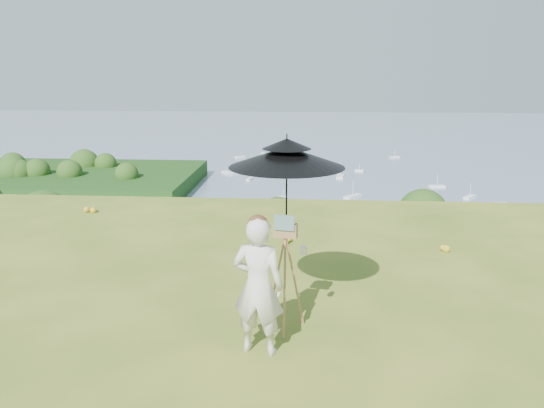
# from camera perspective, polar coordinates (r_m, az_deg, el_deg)

# --- Properties ---
(ground) EXTENTS (14.00, 14.00, 0.00)m
(ground) POSITION_cam_1_polar(r_m,az_deg,el_deg) (6.33, -6.72, -14.72)
(ground) COLOR #48661D
(ground) RESTS_ON ground
(shoreline_tier) EXTENTS (170.00, 28.00, 8.00)m
(shoreline_tier) POSITION_cam_1_polar(r_m,az_deg,el_deg) (89.42, 2.91, -11.49)
(shoreline_tier) COLOR #6B6755
(shoreline_tier) RESTS_ON bay_water
(bay_water) EXTENTS (700.00, 700.00, 0.00)m
(bay_water) POSITION_cam_1_polar(r_m,az_deg,el_deg) (248.21, 3.67, 5.82)
(bay_water) COLOR gray
(bay_water) RESTS_ON ground
(peninsula) EXTENTS (90.00, 60.00, 12.00)m
(peninsula) POSITION_cam_1_polar(r_m,az_deg,el_deg) (180.43, -21.11, 3.23)
(peninsula) COLOR #18390F
(peninsula) RESTS_ON bay_water
(slope_trees) EXTENTS (110.00, 50.00, 6.00)m
(slope_trees) POSITION_cam_1_polar(r_m,az_deg,el_deg) (44.29, 2.22, -9.65)
(slope_trees) COLOR #264815
(slope_trees) RESTS_ON forest_slope
(harbor_town) EXTENTS (110.00, 22.00, 5.00)m
(harbor_town) POSITION_cam_1_polar(r_m,az_deg,el_deg) (86.78, 2.96, -7.63)
(harbor_town) COLOR silver
(harbor_town) RESTS_ON shoreline_tier
(moored_boats) EXTENTS (140.00, 140.00, 0.70)m
(moored_boats) POSITION_cam_1_polar(r_m,az_deg,el_deg) (170.97, -0.71, 2.03)
(moored_boats) COLOR white
(moored_boats) RESTS_ON bay_water
(wildflowers) EXTENTS (10.00, 10.50, 0.12)m
(wildflowers) POSITION_cam_1_polar(r_m,az_deg,el_deg) (6.52, -6.33, -13.20)
(wildflowers) COLOR gold
(wildflowers) RESTS_ON ground
(painter) EXTENTS (0.63, 0.48, 1.56)m
(painter) POSITION_cam_1_polar(r_m,az_deg,el_deg) (5.80, -1.49, -8.82)
(painter) COLOR white
(painter) RESTS_ON ground
(field_easel) EXTENTS (0.65, 0.65, 1.45)m
(field_easel) POSITION_cam_1_polar(r_m,az_deg,el_deg) (6.32, 1.43, -7.40)
(field_easel) COLOR #9E7142
(field_easel) RESTS_ON ground
(sun_umbrella) EXTENTS (1.68, 1.68, 1.17)m
(sun_umbrella) POSITION_cam_1_polar(r_m,az_deg,el_deg) (6.03, 1.58, 2.02)
(sun_umbrella) COLOR black
(sun_umbrella) RESTS_ON field_easel
(painter_cap) EXTENTS (0.25, 0.28, 0.10)m
(painter_cap) POSITION_cam_1_polar(r_m,az_deg,el_deg) (5.55, -1.54, -1.80)
(painter_cap) COLOR #BE6968
(painter_cap) RESTS_ON painter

